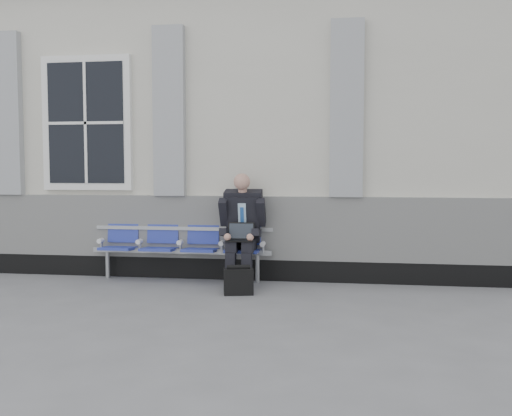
# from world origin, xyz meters

# --- Properties ---
(ground) EXTENTS (70.00, 70.00, 0.00)m
(ground) POSITION_xyz_m (0.00, 0.00, 0.00)
(ground) COLOR slate
(ground) RESTS_ON ground
(station_building) EXTENTS (14.40, 4.40, 4.49)m
(station_building) POSITION_xyz_m (-0.02, 3.47, 2.22)
(station_building) COLOR beige
(station_building) RESTS_ON ground
(bench) EXTENTS (2.60, 0.47, 0.91)m
(bench) POSITION_xyz_m (1.79, 1.32, 0.55)
(bench) COLOR #9EA0A3
(bench) RESTS_ON ground
(businessman) EXTENTS (0.64, 0.85, 1.52)m
(businessman) POSITION_xyz_m (2.70, 1.18, 0.81)
(businessman) COLOR black
(businessman) RESTS_ON ground
(briefcase) EXTENTS (0.40, 0.24, 0.38)m
(briefcase) POSITION_xyz_m (2.77, 0.51, 0.17)
(briefcase) COLOR black
(briefcase) RESTS_ON ground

